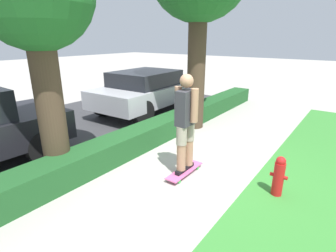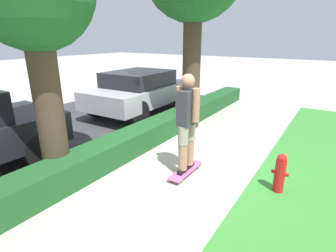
{
  "view_description": "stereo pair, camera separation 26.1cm",
  "coord_description": "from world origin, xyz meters",
  "px_view_note": "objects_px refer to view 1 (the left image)",
  "views": [
    {
      "loc": [
        -3.95,
        -2.23,
        2.42
      ],
      "look_at": [
        -0.11,
        0.6,
        0.8
      ],
      "focal_mm": 28.0,
      "sensor_mm": 36.0,
      "label": 1
    },
    {
      "loc": [
        -4.1,
        -2.02,
        2.42
      ],
      "look_at": [
        -0.11,
        0.6,
        0.8
      ],
      "focal_mm": 28.0,
      "sensor_mm": 36.0,
      "label": 2
    }
  ],
  "objects_px": {
    "skateboard": "(185,171)",
    "parked_car_middle": "(147,90)",
    "fire_hydrant": "(279,176)",
    "skater_person": "(186,122)"
  },
  "relations": [
    {
      "from": "skater_person",
      "to": "parked_car_middle",
      "type": "bearing_deg",
      "value": 49.59
    },
    {
      "from": "skater_person",
      "to": "fire_hydrant",
      "type": "distance_m",
      "value": 1.74
    },
    {
      "from": "skater_person",
      "to": "fire_hydrant",
      "type": "relative_size",
      "value": 2.61
    },
    {
      "from": "parked_car_middle",
      "to": "fire_hydrant",
      "type": "height_order",
      "value": "parked_car_middle"
    },
    {
      "from": "fire_hydrant",
      "to": "skater_person",
      "type": "bearing_deg",
      "value": 101.7
    },
    {
      "from": "skateboard",
      "to": "parked_car_middle",
      "type": "height_order",
      "value": "parked_car_middle"
    },
    {
      "from": "skateboard",
      "to": "parked_car_middle",
      "type": "xyz_separation_m",
      "value": [
        2.86,
        3.36,
        0.69
      ]
    },
    {
      "from": "fire_hydrant",
      "to": "skateboard",
      "type": "bearing_deg",
      "value": 101.7
    },
    {
      "from": "skater_person",
      "to": "fire_hydrant",
      "type": "height_order",
      "value": "skater_person"
    },
    {
      "from": "skateboard",
      "to": "parked_car_middle",
      "type": "relative_size",
      "value": 0.23
    }
  ]
}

